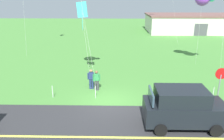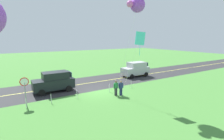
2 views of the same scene
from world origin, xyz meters
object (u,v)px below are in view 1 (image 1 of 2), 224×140
(kite_red_low, at_px, (82,11))
(warehouse_distant, at_px, (192,23))
(person_adult_companion, at_px, (97,80))
(person_adult_near, at_px, (91,78))
(car_suv_foreground, at_px, (183,107))
(stop_sign, at_px, (220,79))

(kite_red_low, xyz_separation_m, warehouse_distant, (18.18, 27.98, -4.08))
(person_adult_companion, relative_size, kite_red_low, 0.24)
(person_adult_companion, xyz_separation_m, kite_red_low, (-1.22, 2.15, 4.97))
(person_adult_near, relative_size, kite_red_low, 0.24)
(warehouse_distant, bearing_deg, car_suv_foreground, -108.61)
(car_suv_foreground, height_order, person_adult_companion, car_suv_foreground)
(stop_sign, bearing_deg, car_suv_foreground, -139.12)
(kite_red_low, bearing_deg, person_adult_near, -67.26)
(warehouse_distant, bearing_deg, person_adult_companion, -119.37)
(car_suv_foreground, relative_size, stop_sign, 1.72)
(car_suv_foreground, height_order, kite_red_low, kite_red_low)
(warehouse_distant, bearing_deg, stop_sign, -105.00)
(stop_sign, bearing_deg, warehouse_distant, 75.00)
(car_suv_foreground, relative_size, warehouse_distant, 0.24)
(car_suv_foreground, height_order, stop_sign, stop_sign)
(person_adult_companion, distance_m, kite_red_low, 5.56)
(car_suv_foreground, bearing_deg, person_adult_companion, 137.10)
(person_adult_near, distance_m, person_adult_companion, 0.53)
(car_suv_foreground, height_order, warehouse_distant, warehouse_distant)
(car_suv_foreground, distance_m, stop_sign, 4.19)
(car_suv_foreground, xyz_separation_m, kite_red_low, (-6.41, 6.98, 4.68))
(warehouse_distant, bearing_deg, person_adult_near, -120.24)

